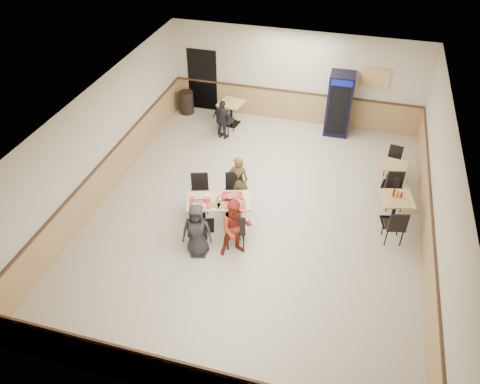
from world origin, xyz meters
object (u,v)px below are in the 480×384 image
(lone_diner, at_px, (223,120))
(diner_woman_left, at_px, (197,231))
(back_table, at_px, (231,110))
(side_table_far, at_px, (393,172))
(main_table, at_px, (219,209))
(trash_bin, at_px, (186,102))
(pepsi_cooler, at_px, (339,104))
(side_table_near, at_px, (395,207))
(diner_man_opposite, at_px, (238,180))
(diner_woman_right, at_px, (236,228))

(lone_diner, bearing_deg, diner_woman_left, 116.97)
(diner_woman_left, bearing_deg, back_table, 84.74)
(lone_diner, distance_m, side_table_far, 5.23)
(main_table, distance_m, lone_diner, 4.13)
(main_table, relative_size, trash_bin, 2.18)
(lone_diner, xyz_separation_m, pepsi_cooler, (3.35, 1.28, 0.35))
(side_table_near, xyz_separation_m, side_table_far, (-0.07, 1.55, -0.07))
(diner_man_opposite, xyz_separation_m, back_table, (-1.31, 3.84, -0.18))
(main_table, xyz_separation_m, diner_man_opposite, (0.19, 1.01, 0.16))
(diner_man_opposite, relative_size, trash_bin, 1.84)
(main_table, height_order, lone_diner, lone_diner)
(side_table_near, relative_size, side_table_far, 1.19)
(diner_woman_left, relative_size, diner_man_opposite, 0.98)
(lone_diner, relative_size, pepsi_cooler, 0.64)
(back_table, bearing_deg, side_table_far, -22.16)
(side_table_far, distance_m, trash_bin, 7.19)
(diner_man_opposite, bearing_deg, back_table, -84.57)
(back_table, distance_m, pepsi_cooler, 3.41)
(diner_man_opposite, relative_size, lone_diner, 1.10)
(diner_woman_left, relative_size, diner_woman_right, 0.92)
(diner_man_opposite, relative_size, side_table_near, 1.59)
(side_table_near, bearing_deg, pepsi_cooler, 114.17)
(main_table, bearing_deg, side_table_far, 17.68)
(side_table_near, bearing_deg, side_table_far, 92.42)
(diner_woman_right, distance_m, pepsi_cooler, 6.22)
(pepsi_cooler, distance_m, trash_bin, 5.07)
(main_table, distance_m, side_table_far, 4.85)
(back_table, distance_m, trash_bin, 1.72)
(main_table, bearing_deg, side_table_near, -0.42)
(diner_woman_right, bearing_deg, trash_bin, 92.63)
(side_table_far, bearing_deg, side_table_near, -87.58)
(side_table_near, bearing_deg, back_table, 144.87)
(diner_woman_left, bearing_deg, trash_bin, 98.50)
(diner_woman_left, height_order, side_table_near, diner_woman_left)
(diner_man_opposite, distance_m, back_table, 4.07)
(diner_woman_left, relative_size, pepsi_cooler, 0.69)
(lone_diner, height_order, back_table, lone_diner)
(diner_woman_right, relative_size, side_table_near, 1.70)
(diner_woman_right, distance_m, diner_man_opposite, 1.82)
(diner_woman_right, xyz_separation_m, back_table, (-1.75, 5.61, -0.23))
(lone_diner, height_order, side_table_far, lone_diner)
(diner_man_opposite, xyz_separation_m, trash_bin, (-2.99, 4.19, -0.32))
(diner_man_opposite, bearing_deg, diner_woman_left, 66.03)
(diner_woman_right, distance_m, side_table_near, 3.95)
(diner_woman_left, distance_m, side_table_near, 4.78)
(diner_man_opposite, xyz_separation_m, side_table_far, (3.78, 1.77, -0.24))
(pepsi_cooler, bearing_deg, diner_man_opposite, -116.66)
(diner_woman_left, distance_m, side_table_far, 5.63)
(main_table, height_order, trash_bin, main_table)
(diner_man_opposite, bearing_deg, pepsi_cooler, -129.14)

